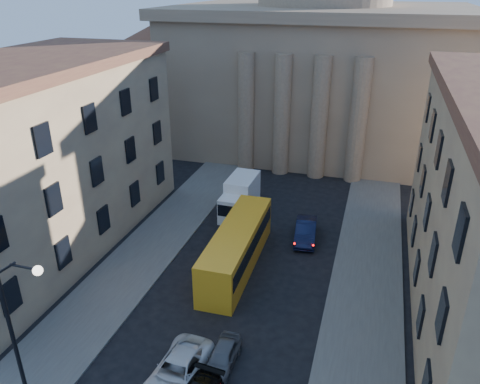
# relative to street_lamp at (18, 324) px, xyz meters

# --- Properties ---
(sidewalk_left) EXTENTS (5.00, 60.00, 0.15)m
(sidewalk_left) POSITION_rel_street_lamp_xyz_m (-1.53, 10.00, -5.21)
(sidewalk_left) COLOR #504E49
(sidewalk_left) RESTS_ON ground
(sidewalk_right) EXTENTS (5.00, 60.00, 0.15)m
(sidewalk_right) POSITION_rel_street_lamp_xyz_m (15.47, 10.00, -5.21)
(sidewalk_right) COLOR #504E49
(sidewalk_right) RESTS_ON ground
(church) EXTENTS (68.02, 28.76, 36.60)m
(church) POSITION_rel_street_lamp_xyz_m (6.97, 47.47, 6.59)
(church) COLOR #826850
(church) RESTS_ON ground
(building_left) EXTENTS (11.60, 26.60, 14.70)m
(building_left) POSITION_rel_street_lamp_xyz_m (-10.03, 14.00, 2.14)
(building_left) COLOR tan
(building_left) RESTS_ON ground
(street_lamp) EXTENTS (2.62, 0.44, 8.83)m
(street_lamp) POSITION_rel_street_lamp_xyz_m (0.00, 0.00, 0.00)
(street_lamp) COLOR black
(street_lamp) RESTS_ON ground
(car_left_mid) EXTENTS (2.74, 5.38, 1.46)m
(car_left_mid) POSITION_rel_street_lamp_xyz_m (6.17, 3.59, -4.56)
(car_left_mid) COLOR silver
(car_left_mid) RESTS_ON ground
(car_right_far) EXTENTS (1.53, 3.71, 1.26)m
(car_right_far) POSITION_rel_street_lamp_xyz_m (8.10, 5.35, -4.66)
(car_right_far) COLOR #535459
(car_right_far) RESTS_ON ground
(car_right_distant) EXTENTS (2.16, 4.92, 1.57)m
(car_right_distant) POSITION_rel_street_lamp_xyz_m (10.23, 20.67, -4.50)
(car_right_distant) COLOR black
(car_right_distant) RESTS_ON ground
(city_bus) EXTENTS (2.86, 11.57, 3.25)m
(city_bus) POSITION_rel_street_lamp_xyz_m (5.93, 15.20, -3.54)
(city_bus) COLOR #F3A21B
(city_bus) RESTS_ON ground
(box_truck) EXTENTS (2.43, 5.95, 3.24)m
(box_truck) POSITION_rel_street_lamp_xyz_m (3.51, 23.95, -3.75)
(box_truck) COLOR white
(box_truck) RESTS_ON ground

